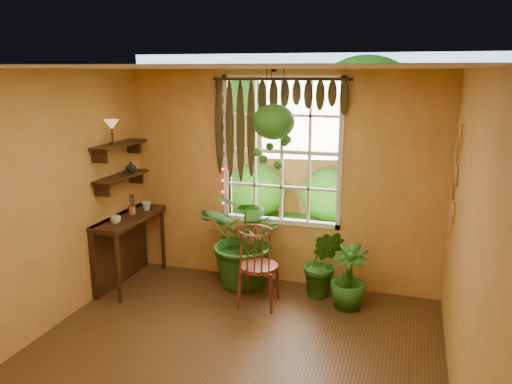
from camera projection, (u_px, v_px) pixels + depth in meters
floor at (215, 377)px, 4.47m from camera, size 4.50×4.50×0.00m
ceiling at (208, 68)px, 3.83m from camera, size 4.50×4.50×0.00m
wall_back at (281, 180)px, 6.24m from camera, size 4.00×0.00×4.00m
wall_left at (17, 214)px, 4.74m from camera, size 0.00×4.50×4.50m
wall_right at (471, 261)px, 3.57m from camera, size 0.00×4.50×4.50m
window at (282, 152)px, 6.18m from camera, size 1.52×0.10×1.86m
valance_vine at (273, 105)px, 5.96m from camera, size 1.70×0.12×1.10m
string_lights at (222, 146)px, 6.31m from camera, size 0.03×0.03×1.54m
wall_plates at (454, 182)px, 5.18m from camera, size 0.04×0.32×1.10m
counter_ledge at (123, 241)px, 6.39m from camera, size 0.40×1.20×0.90m
shelf_lower at (121, 177)px, 6.17m from camera, size 0.25×0.90×0.04m
shelf_upper at (119, 145)px, 6.08m from camera, size 0.25×0.90×0.04m
backyard at (348, 139)px, 10.47m from camera, size 14.00×10.00×12.00m
windsor_chair at (258, 277)px, 5.78m from camera, size 0.48×0.51×1.20m
potted_plant_left at (247, 239)px, 6.24m from camera, size 1.41×1.32×1.25m
potted_plant_mid at (323, 263)px, 5.98m from camera, size 0.48×0.39×0.87m
potted_plant_right at (348, 277)px, 5.71m from camera, size 0.48×0.48×0.75m
hanging_basket at (274, 127)px, 5.90m from camera, size 0.50×0.50×1.17m
cup_a at (116, 219)px, 5.95m from camera, size 0.13×0.13×0.10m
cup_b at (146, 206)px, 6.51m from camera, size 0.13×0.13×0.11m
brush_jar at (132, 204)px, 6.31m from camera, size 0.09×0.09×0.33m
shelf_vase at (131, 167)px, 6.36m from camera, size 0.17×0.17×0.14m
tiffany_lamp at (112, 126)px, 5.88m from camera, size 0.18×0.18×0.30m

